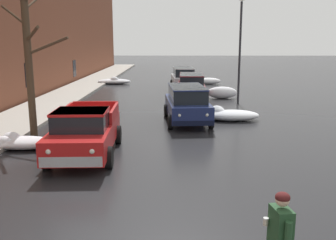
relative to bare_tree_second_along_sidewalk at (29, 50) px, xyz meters
name	(u,v)px	position (x,y,z in m)	size (l,w,h in m)	color
left_sidewalk_slab	(45,106)	(-1.94, 7.02, -3.58)	(3.21, 80.00, 0.16)	#A8A399
brick_townhouse_facade	(3,18)	(-4.04, 7.01, 1.67)	(0.63, 80.00, 10.66)	brown
snow_bank_near_corner_left	(114,81)	(0.41, 19.92, -3.39)	(3.12, 1.40, 0.71)	white
snow_bank_along_left_kerb	(222,93)	(9.40, 11.00, -3.25)	(2.14, 0.99, 0.84)	white
snow_bank_mid_block_left	(19,142)	(0.06, -1.88, -3.41)	(2.52, 1.19, 0.63)	white
snow_bank_near_corner_right	(228,115)	(8.75, 3.48, -3.36)	(2.75, 1.38, 0.74)	white
snow_bank_far_right_pile	(209,81)	(9.35, 19.81, -3.36)	(2.21, 0.97, 0.61)	white
bare_tree_second_along_sidewalk	(29,50)	(0.00, 0.00, 0.00)	(3.03, 3.16, 6.88)	#423323
pickup_truck_red_approaching_near_lane	(85,132)	(2.80, -2.74, -2.78)	(2.38, 5.13, 1.76)	red
suv_darkblue_parked_kerbside_close	(187,103)	(6.62, 2.94, -2.67)	(2.39, 4.82, 1.82)	navy
suv_maroon_parked_kerbside_mid	(191,86)	(7.17, 9.86, -2.67)	(2.08, 4.81, 1.82)	maroon
suv_silver_parked_far_down_block	(183,78)	(6.81, 16.04, -2.67)	(2.21, 4.62, 1.82)	#B7B7BC
pedestrian_with_coffee	(280,236)	(7.58, -10.22, -2.62)	(0.41, 0.64, 1.76)	slate
street_lamp_post	(240,46)	(10.17, 8.75, 0.03)	(0.44, 0.24, 6.65)	#28282D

